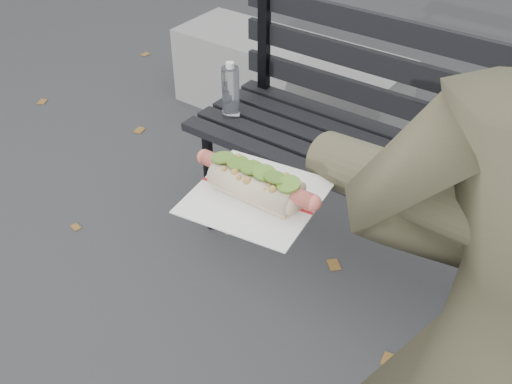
# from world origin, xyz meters

# --- Properties ---
(park_bench) EXTENTS (1.50, 0.44, 0.88)m
(park_bench) POSITION_xyz_m (-0.09, 0.98, 0.52)
(park_bench) COLOR black
(park_bench) RESTS_ON ground
(concrete_block) EXTENTS (1.20, 0.40, 0.40)m
(concrete_block) POSITION_xyz_m (-0.99, 1.67, 0.20)
(concrete_block) COLOR slate
(concrete_block) RESTS_ON ground
(person) EXTENTS (0.65, 0.49, 1.62)m
(person) POSITION_xyz_m (0.48, 0.02, 0.81)
(person) COLOR #47452F
(person) RESTS_ON ground
(held_hotdog) EXTENTS (0.64, 0.31, 0.20)m
(held_hotdog) POSITION_xyz_m (0.26, -0.01, 1.07)
(held_hotdog) COLOR #47452F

